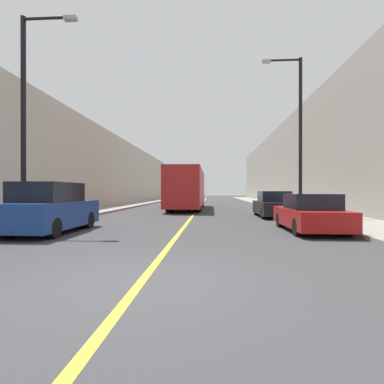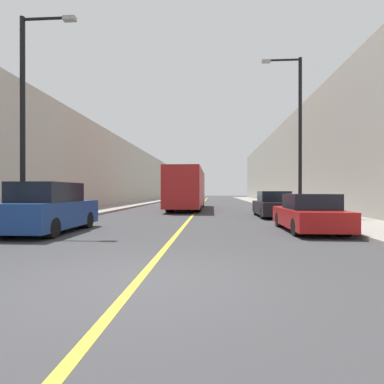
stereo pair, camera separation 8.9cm
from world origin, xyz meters
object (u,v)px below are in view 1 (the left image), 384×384
object	(u,v)px
bus	(187,188)
car_right_near	(310,214)
car_right_mid	(273,205)
street_lamp_left	(27,109)
parked_suv_left	(51,209)
street_lamp_right	(298,128)

from	to	relation	value
bus	car_right_near	size ratio (longest dim) A/B	2.81
car_right_mid	street_lamp_left	xyz separation A→B (m)	(-10.98, -6.59, 4.13)
parked_suv_left	street_lamp_right	xyz separation A→B (m)	(10.93, 6.91, 4.33)
street_lamp_left	street_lamp_right	world-z (taller)	street_lamp_right
car_right_near	bus	bearing A→B (deg)	112.84
bus	street_lamp_right	bearing A→B (deg)	-48.51
car_right_near	street_lamp_right	distance (m)	7.55
parked_suv_left	street_lamp_left	xyz separation A→B (m)	(-1.35, 0.72, 3.96)
bus	street_lamp_left	world-z (taller)	street_lamp_left
street_lamp_right	bus	bearing A→B (deg)	131.49
parked_suv_left	car_right_mid	bearing A→B (deg)	37.21
car_right_near	car_right_mid	xyz separation A→B (m)	(-0.11, 6.32, 0.04)
car_right_mid	street_lamp_left	bearing A→B (deg)	-149.04
car_right_mid	street_lamp_right	xyz separation A→B (m)	(1.30, -0.40, 4.50)
parked_suv_left	car_right_mid	xyz separation A→B (m)	(9.63, 7.31, -0.17)
bus	car_right_mid	distance (m)	9.55
car_right_near	car_right_mid	size ratio (longest dim) A/B	0.99
car_right_mid	street_lamp_left	distance (m)	13.45
bus	parked_suv_left	world-z (taller)	bus
car_right_mid	street_lamp_right	world-z (taller)	street_lamp_right
parked_suv_left	street_lamp_left	world-z (taller)	street_lamp_left
parked_suv_left	car_right_near	xyz separation A→B (m)	(9.73, 0.99, -0.21)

